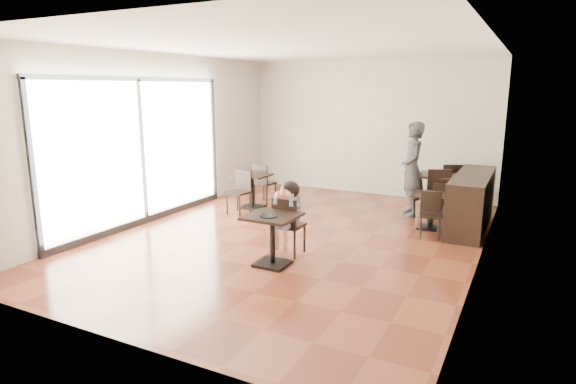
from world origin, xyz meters
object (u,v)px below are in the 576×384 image
Objects in this scene: chair_mid_a at (442,202)px; adult_patron at (412,169)px; cafe_table_mid at (430,211)px; chair_left_b at (238,193)px; child at (289,218)px; child_table at (272,240)px; chair_back_a at (450,186)px; cafe_table_back at (437,194)px; chair_left_a at (265,183)px; child_chair at (289,226)px; cafe_table_left at (252,191)px; chair_mid_b at (430,215)px; chair_back_b at (441,197)px.

adult_patron is at bearing -34.42° from chair_mid_a.
chair_left_b is at bearing -169.35° from cafe_table_mid.
child is 3.44m from adult_patron.
chair_left_b reaches higher than child_table.
cafe_table_back is at bearing 49.21° from chair_back_a.
chair_left_a reaches higher than child_table.
chair_back_a is at bearing 69.21° from child_table.
cafe_table_back is 0.58m from chair_back_a.
chair_mid_a is (0.20, -0.57, -0.02)m from cafe_table_back.
child_chair is 3.87m from cafe_table_back.
cafe_table_left is at bearing -160.74° from cafe_table_back.
chair_left_b is (-2.04, 2.26, 0.06)m from child_table.
child_chair is 3.05m from cafe_table_left.
child is 1.31× the size of chair_left_b.
cafe_table_mid is 3.74m from chair_left_a.
chair_mid_b is 0.79× the size of chair_back_b.
chair_back_b is at bearing -48.73° from chair_mid_a.
chair_back_a is (3.80, 2.37, 0.06)m from chair_left_b.
chair_left_a is at bearing 154.08° from chair_mid_b.
chair_left_b is at bearing 170.26° from chair_mid_b.
cafe_table_left is (-3.17, -0.97, -0.58)m from adult_patron.
cafe_table_back is 0.94× the size of chair_left_b.
chair_back_a is (0.17, 0.55, 0.08)m from cafe_table_back.
chair_left_b is at bearing -153.40° from cafe_table_back.
chair_left_a is (-0.00, 0.55, 0.07)m from cafe_table_left.
cafe_table_back is at bearing 99.28° from adult_patron.
cafe_table_mid is 0.66× the size of chair_back_a.
chair_left_a is 4.01m from chair_back_a.
chair_mid_a and chair_mid_b have the same top height.
cafe_table_back is 0.58m from chair_back_b.
chair_back_b is at bearing -170.79° from chair_left_a.
child_table is 0.76× the size of chair_back_b.
adult_patron reaches higher than chair_left_b.
chair_mid_a is at bearing 43.70° from adult_patron.
adult_patron is 2.41× the size of chair_mid_a.
chair_left_a is 1.10m from chair_left_b.
chair_mid_b is (0.00, -1.10, 0.00)m from chair_mid_a.
child_table is at bearing -140.33° from chair_back_b.
chair_back_a is at bearing 66.15° from chair_back_b.
adult_patron is 0.77m from cafe_table_back.
chair_mid_a is at bearing -60.62° from chair_back_b.
chair_mid_a is (1.78, 2.96, -0.06)m from child_chair.
chair_left_a is 0.89× the size of chair_back_a.
child_chair is 3.46m from adult_patron.
child is 3.48m from chair_left_a.
chair_mid_a is at bearing 78.03° from chair_mid_b.
chair_mid_b is (1.78, 1.86, -0.06)m from child_chair.
chair_back_b reaches higher than cafe_table_back.
chair_left_a is (-3.17, -0.42, -0.51)m from adult_patron.
child_chair reaches higher than cafe_table_left.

